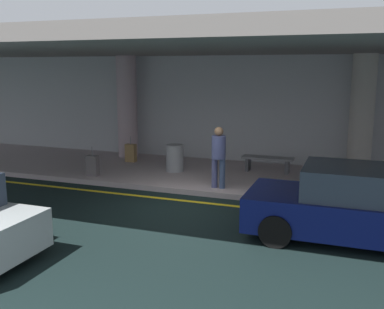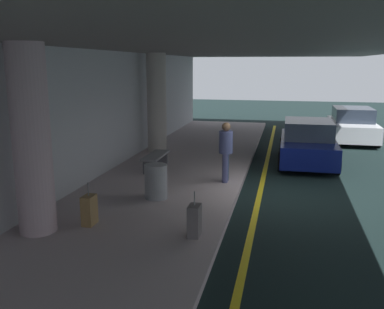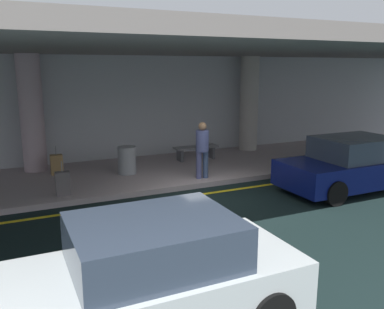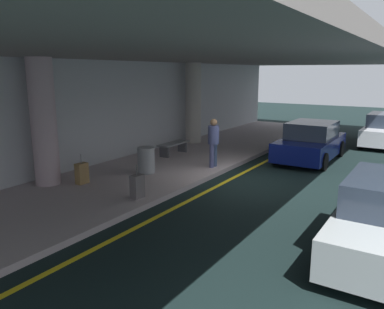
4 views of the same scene
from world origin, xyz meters
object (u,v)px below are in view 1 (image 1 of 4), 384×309
object	(u,v)px
support_column_left_mid	(127,107)
support_column_center	(362,115)
trash_bin_steel	(175,158)
traveler_with_luggage	(219,153)
suitcase_upright_secondary	(93,166)
car_navy	(353,206)
bench_metal	(268,161)
suitcase_upright_primary	(131,153)

from	to	relation	value
support_column_left_mid	support_column_center	distance (m)	8.00
trash_bin_steel	support_column_left_mid	bearing A→B (deg)	146.93
traveler_with_luggage	suitcase_upright_secondary	xyz separation A→B (m)	(-3.99, 0.03, -0.65)
car_navy	traveler_with_luggage	distance (m)	4.24
traveler_with_luggage	trash_bin_steel	world-z (taller)	traveler_with_luggage
trash_bin_steel	bench_metal	bearing A→B (deg)	17.50
traveler_with_luggage	suitcase_upright_primary	xyz separation A→B (m)	(-3.87, 2.27, -0.65)
suitcase_upright_primary	traveler_with_luggage	bearing A→B (deg)	-53.09
trash_bin_steel	support_column_center	bearing A→B (deg)	16.82
car_navy	trash_bin_steel	distance (m)	6.59
traveler_with_luggage	suitcase_upright_primary	bearing A→B (deg)	115.01
car_navy	support_column_left_mid	bearing A→B (deg)	-30.97
support_column_left_mid	car_navy	xyz separation A→B (m)	(7.90, -5.48, -1.26)
suitcase_upright_secondary	traveler_with_luggage	bearing A→B (deg)	-23.15
support_column_left_mid	trash_bin_steel	size ratio (longest dim) A/B	4.29
support_column_center	car_navy	xyz separation A→B (m)	(-0.10, -5.48, -1.26)
suitcase_upright_primary	trash_bin_steel	bearing A→B (deg)	-44.91
support_column_center	car_navy	bearing A→B (deg)	-91.05
support_column_left_mid	support_column_center	size ratio (longest dim) A/B	1.00
traveler_with_luggage	support_column_left_mid	bearing A→B (deg)	110.25
support_column_left_mid	suitcase_upright_secondary	size ratio (longest dim) A/B	4.06
support_column_left_mid	traveler_with_luggage	distance (m)	5.47
car_navy	trash_bin_steel	size ratio (longest dim) A/B	4.82
support_column_left_mid	traveler_with_luggage	size ratio (longest dim) A/B	2.17
suitcase_upright_secondary	support_column_center	bearing A→B (deg)	-0.62
car_navy	support_column_center	bearing A→B (deg)	-87.28
support_column_center	bench_metal	world-z (taller)	support_column_center
suitcase_upright_secondary	trash_bin_steel	world-z (taller)	suitcase_upright_secondary
support_column_center	trash_bin_steel	xyz separation A→B (m)	(-5.46, -1.65, -1.40)
support_column_left_mid	trash_bin_steel	distance (m)	3.33
traveler_with_luggage	trash_bin_steel	bearing A→B (deg)	107.59
car_navy	traveler_with_luggage	world-z (taller)	traveler_with_luggage
support_column_left_mid	suitcase_upright_primary	bearing A→B (deg)	-57.01
bench_metal	trash_bin_steel	xyz separation A→B (m)	(-2.79, -0.88, 0.07)
trash_bin_steel	car_navy	bearing A→B (deg)	-35.50
suitcase_upright_secondary	trash_bin_steel	bearing A→B (deg)	11.28
support_column_center	bench_metal	bearing A→B (deg)	-163.90
car_navy	traveler_with_luggage	size ratio (longest dim) A/B	2.44
support_column_left_mid	traveler_with_luggage	bearing A→B (deg)	-35.15
support_column_center	bench_metal	distance (m)	3.15
bench_metal	trash_bin_steel	world-z (taller)	trash_bin_steel
car_navy	suitcase_upright_primary	bearing A→B (deg)	-28.47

